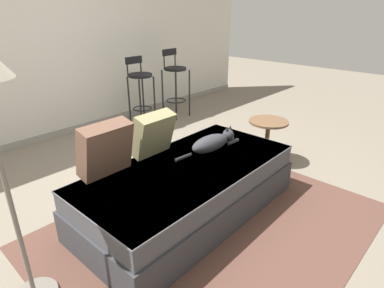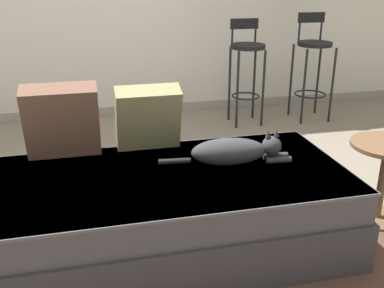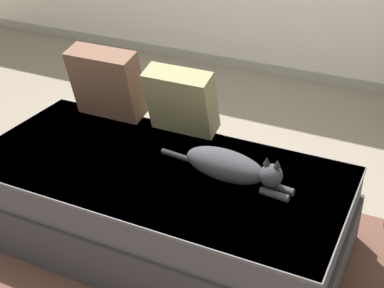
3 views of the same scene
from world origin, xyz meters
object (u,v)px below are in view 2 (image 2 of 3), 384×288
Objects in this scene: throw_pillow_middle at (148,117)px; side_table at (384,171)px; couch at (169,211)px; cat at (234,151)px; bar_stool_near_window at (247,60)px; bar_stool_by_doorway at (313,59)px; throw_pillow_corner at (62,121)px.

side_table is (1.38, -0.35, -0.32)m from throw_pillow_middle.
cat reaches higher than couch.
side_table is (0.20, -2.02, -0.30)m from bar_stool_near_window.
throw_pillow_middle is at bearing -138.68° from bar_stool_by_doorway.
throw_pillow_middle is at bearing 98.39° from couch.
cat is 0.72× the size of bar_stool_near_window.
bar_stool_by_doorway is at bearing 75.85° from side_table.
throw_pillow_corner is at bearing -144.92° from bar_stool_by_doorway.
bar_stool_by_doorway reaches higher than throw_pillow_middle.
bar_stool_near_window is at bearing 61.04° from couch.
bar_stool_near_window is (1.19, 1.66, -0.02)m from throw_pillow_middle.
couch is 0.79m from throw_pillow_corner.
bar_stool_by_doorway reaches higher than couch.
bar_stool_near_window is (1.67, 1.67, -0.04)m from throw_pillow_corner.
cat is (0.93, -0.31, -0.14)m from throw_pillow_corner.
throw_pillow_corner is (-0.55, 0.37, 0.44)m from couch.
couch is at bearing -81.61° from throw_pillow_middle.
bar_stool_by_doorway is 2.09× the size of side_table.
side_table is (-0.51, -2.02, -0.29)m from bar_stool_by_doorway.
bar_stool_near_window is at bearing 54.54° from throw_pillow_middle.
throw_pillow_middle is at bearing 165.67° from side_table.
bar_stool_near_window is 0.71m from bar_stool_by_doorway.
throw_pillow_corner is 0.40× the size of bar_stool_by_doorway.
bar_stool_near_window reaches higher than cat.
throw_pillow_corner is 2.37m from bar_stool_near_window.
couch is 3.84× the size of side_table.
side_table reaches higher than couch.
throw_pillow_corner is 1.09× the size of throw_pillow_middle.
throw_pillow_corner is 2.91m from bar_stool_by_doorway.
side_table is at bearing -104.15° from bar_stool_by_doorway.
bar_stool_near_window reaches higher than throw_pillow_middle.
bar_stool_by_doorway reaches higher than bar_stool_near_window.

